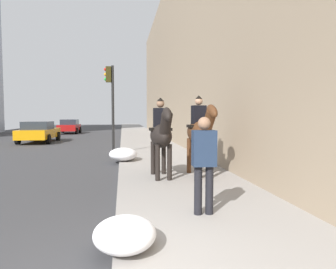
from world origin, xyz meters
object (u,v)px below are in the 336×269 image
object	(u,v)px
car_near_lane	(39,132)
pedestrian_greeting	(204,159)
car_mid_lane	(69,126)
traffic_light_near_curb	(111,96)
mounted_horse_far	(200,131)
mounted_horse_near	(161,134)

from	to	relation	value
car_near_lane	pedestrian_greeting	bearing A→B (deg)	-156.63
car_near_lane	car_mid_lane	distance (m)	10.45
car_mid_lane	traffic_light_near_curb	world-z (taller)	traffic_light_near_curb
mounted_horse_far	car_near_lane	size ratio (longest dim) A/B	0.50
car_mid_lane	traffic_light_near_curb	bearing A→B (deg)	14.81
mounted_horse_near	car_near_lane	distance (m)	15.07
car_near_lane	traffic_light_near_curb	distance (m)	9.43
mounted_horse_far	car_near_lane	distance (m)	15.53
car_near_lane	car_mid_lane	bearing A→B (deg)	-0.98
mounted_horse_far	car_mid_lane	distance (m)	25.02
mounted_horse_far	pedestrian_greeting	size ratio (longest dim) A/B	1.35
mounted_horse_far	car_near_lane	world-z (taller)	mounted_horse_far
mounted_horse_far	traffic_light_near_curb	distance (m)	6.48
car_near_lane	mounted_horse_near	bearing A→B (deg)	-153.05
mounted_horse_far	car_mid_lane	bearing A→B (deg)	-167.33
mounted_horse_near	car_mid_lane	world-z (taller)	mounted_horse_near
mounted_horse_far	pedestrian_greeting	xyz separation A→B (m)	(-3.30, 0.78, -0.30)
mounted_horse_near	mounted_horse_far	size ratio (longest dim) A/B	0.97
car_mid_lane	traffic_light_near_curb	distance (m)	18.85
mounted_horse_near	traffic_light_near_curb	world-z (taller)	traffic_light_near_curb
traffic_light_near_curb	mounted_horse_far	bearing A→B (deg)	-154.97
pedestrian_greeting	mounted_horse_near	bearing A→B (deg)	8.12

